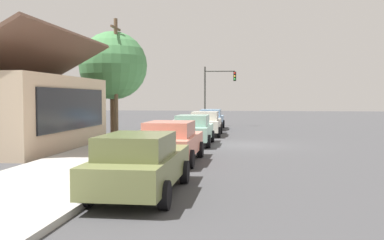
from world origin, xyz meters
name	(u,v)px	position (x,y,z in m)	size (l,w,h in m)	color
ground_plane	(245,145)	(0.00, 0.00, 0.00)	(120.00, 120.00, 0.00)	#424244
sidewalk_curb	(141,142)	(0.00, 5.60, 0.08)	(60.00, 4.20, 0.16)	#B2AFA8
car_olive	(140,163)	(-12.08, 2.60, 0.82)	(4.87, 2.03, 1.59)	olive
car_coral	(171,141)	(-6.47, 2.79, 0.82)	(4.61, 2.14, 1.59)	#EA8C75
car_seafoam	(193,130)	(-0.27, 2.72, 0.81)	(4.52, 2.04, 1.59)	#9ED1BC
car_ivory	(206,123)	(5.54, 2.63, 0.82)	(4.68, 2.13, 1.59)	silver
car_skyblue	(211,119)	(11.20, 2.73, 0.81)	(4.64, 1.93, 1.59)	#8CB7E0
storefront_building	(2,109)	(-2.71, 11.98, 1.91)	(10.17, 7.77, 5.64)	#CCB293
shade_tree	(113,66)	(4.88, 8.69, 4.59)	(4.47, 4.47, 6.84)	brown
traffic_light_main	(217,86)	(14.89, 2.54, 3.49)	(0.37, 2.79, 5.20)	#383833
utility_pole_wooden	(116,75)	(3.93, 8.20, 3.93)	(1.80, 0.24, 7.50)	brown
fire_hydrant_red	(187,125)	(7.93, 4.20, 0.50)	(0.22, 0.22, 0.71)	red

